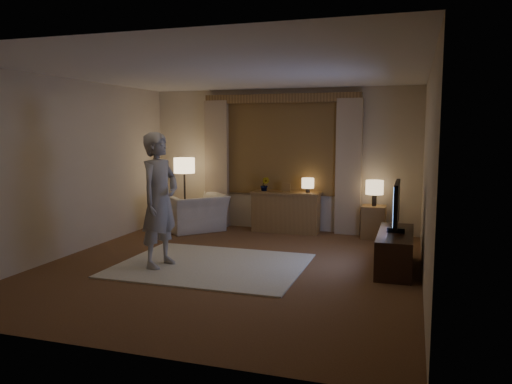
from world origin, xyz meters
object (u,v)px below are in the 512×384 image
at_px(side_table, 374,222).
at_px(armchair, 195,213).
at_px(tv_stand, 395,251).
at_px(sideboard, 286,213).
at_px(person, 160,200).

bearing_deg(side_table, armchair, -173.77).
xyz_separation_m(armchair, tv_stand, (3.62, -1.54, -0.09)).
relative_size(sideboard, armchair, 1.16).
xyz_separation_m(sideboard, tv_stand, (2.00, -1.94, -0.10)).
bearing_deg(sideboard, person, -110.26).
bearing_deg(tv_stand, sideboard, 135.80).
bearing_deg(armchair, tv_stand, 109.25).
xyz_separation_m(armchair, person, (0.59, -2.40, 0.58)).
height_order(sideboard, armchair, sideboard).
distance_m(sideboard, armchair, 1.67).
height_order(sideboard, tv_stand, sideboard).
bearing_deg(armchair, person, 56.16).
bearing_deg(sideboard, tv_stand, -44.20).
height_order(tv_stand, person, person).
bearing_deg(tv_stand, armchair, 156.93).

